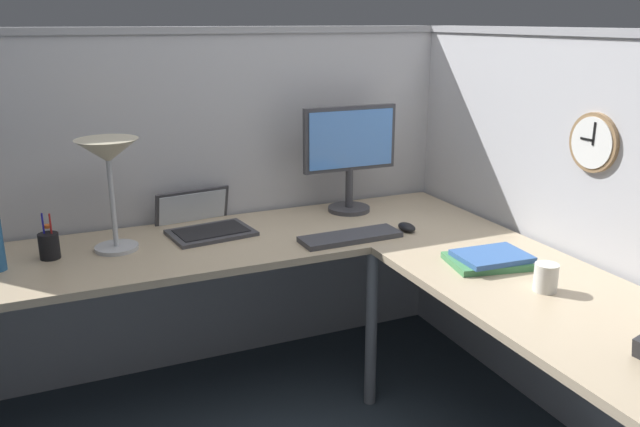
# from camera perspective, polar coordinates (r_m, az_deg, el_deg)

# --- Properties ---
(cubicle_wall_back) EXTENTS (2.57, 0.12, 1.58)m
(cubicle_wall_back) POSITION_cam_1_polar(r_m,az_deg,el_deg) (3.08, -10.27, 1.10)
(cubicle_wall_back) COLOR #B2B2B7
(cubicle_wall_back) RESTS_ON ground
(cubicle_wall_right) EXTENTS (0.12, 2.37, 1.58)m
(cubicle_wall_right) POSITION_cam_1_polar(r_m,az_deg,el_deg) (2.71, 22.52, -2.07)
(cubicle_wall_right) COLOR #B2B2B7
(cubicle_wall_right) RESTS_ON ground
(desk) EXTENTS (2.35, 2.15, 0.73)m
(desk) POSITION_cam_1_polar(r_m,az_deg,el_deg) (2.37, 0.51, -7.58)
(desk) COLOR tan
(desk) RESTS_ON ground
(monitor) EXTENTS (0.46, 0.20, 0.50)m
(monitor) POSITION_cam_1_polar(r_m,az_deg,el_deg) (3.02, 2.66, 5.57)
(monitor) COLOR #38383D
(monitor) RESTS_ON desk
(laptop) EXTENTS (0.39, 0.42, 0.22)m
(laptop) POSITION_cam_1_polar(r_m,az_deg,el_deg) (2.87, -10.31, -0.86)
(laptop) COLOR #38383D
(laptop) RESTS_ON desk
(keyboard) EXTENTS (0.43, 0.15, 0.02)m
(keyboard) POSITION_cam_1_polar(r_m,az_deg,el_deg) (2.69, 2.71, -2.08)
(keyboard) COLOR #38383D
(keyboard) RESTS_ON desk
(computer_mouse) EXTENTS (0.06, 0.10, 0.03)m
(computer_mouse) POSITION_cam_1_polar(r_m,az_deg,el_deg) (2.82, 7.66, -1.20)
(computer_mouse) COLOR black
(computer_mouse) RESTS_ON desk
(desk_lamp_dome) EXTENTS (0.24, 0.24, 0.44)m
(desk_lamp_dome) POSITION_cam_1_polar(r_m,az_deg,el_deg) (2.60, -18.19, 4.50)
(desk_lamp_dome) COLOR #B7BABF
(desk_lamp_dome) RESTS_ON desk
(pen_cup) EXTENTS (0.08, 0.08, 0.18)m
(pen_cup) POSITION_cam_1_polar(r_m,az_deg,el_deg) (2.67, -22.81, -2.61)
(pen_cup) COLOR black
(pen_cup) RESTS_ON desk
(book_stack) EXTENTS (0.32, 0.26, 0.04)m
(book_stack) POSITION_cam_1_polar(r_m,az_deg,el_deg) (2.50, 14.69, -3.92)
(book_stack) COLOR #3F7F4C
(book_stack) RESTS_ON desk
(coffee_mug) EXTENTS (0.08, 0.08, 0.10)m
(coffee_mug) POSITION_cam_1_polar(r_m,az_deg,el_deg) (2.31, 19.32, -5.35)
(coffee_mug) COLOR silver
(coffee_mug) RESTS_ON desk
(wall_clock) EXTENTS (0.04, 0.22, 0.22)m
(wall_clock) POSITION_cam_1_polar(r_m,az_deg,el_deg) (2.57, 23.08, 5.79)
(wall_clock) COLOR olive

